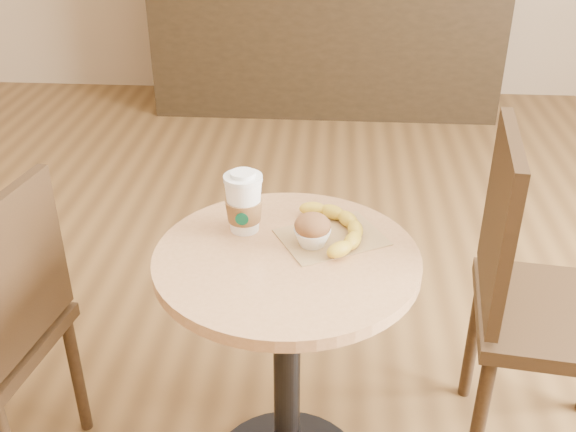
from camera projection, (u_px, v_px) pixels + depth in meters
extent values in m
cylinder|color=black|center=(287.00, 375.00, 1.76)|extent=(0.07, 0.07, 0.72)
cylinder|color=tan|center=(287.00, 260.00, 1.58)|extent=(0.63, 0.63, 0.03)
cylinder|color=#312011|center=(77.00, 373.00, 1.99)|extent=(0.04, 0.04, 0.44)
cube|color=#312011|center=(16.00, 273.00, 1.62)|extent=(0.09, 0.37, 0.41)
cube|color=#312011|center=(559.00, 315.00, 1.80)|extent=(0.48, 0.48, 0.04)
cylinder|color=#312011|center=(479.00, 422.00, 1.79)|extent=(0.04, 0.04, 0.49)
cylinder|color=#312011|center=(473.00, 335.00, 2.10)|extent=(0.04, 0.04, 0.49)
cube|color=#312011|center=(499.00, 220.00, 1.70)|extent=(0.08, 0.41, 0.45)
cube|color=black|center=(327.00, 32.00, 4.39)|extent=(2.20, 0.60, 1.00)
cube|color=#987649|center=(331.00, 237.00, 1.64)|extent=(0.30, 0.27, 0.00)
cylinder|color=white|center=(243.00, 178.00, 1.60)|extent=(0.09, 0.09, 0.01)
cylinder|color=white|center=(243.00, 174.00, 1.60)|extent=(0.06, 0.06, 0.01)
cylinder|color=#07462C|center=(242.00, 219.00, 1.60)|extent=(0.03, 0.00, 0.03)
ellipsoid|color=brown|center=(313.00, 225.00, 1.58)|extent=(0.09, 0.09, 0.06)
ellipsoid|color=#F3EAC2|center=(313.00, 219.00, 1.57)|extent=(0.03, 0.03, 0.02)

